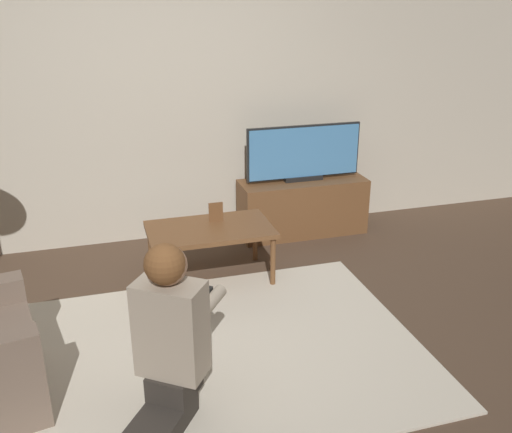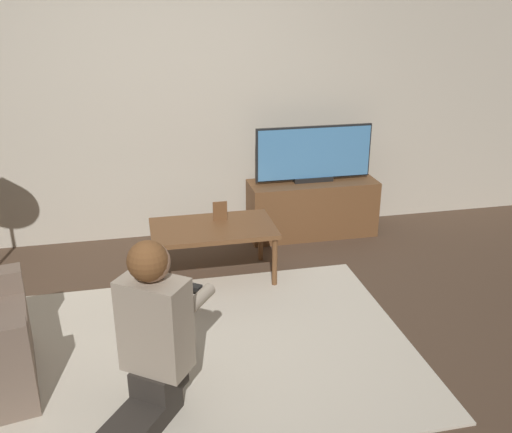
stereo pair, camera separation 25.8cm
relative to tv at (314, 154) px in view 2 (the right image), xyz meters
The scene contains 8 objects.
ground_plane 2.19m from the tv, 126.91° to the right, with size 10.00×10.00×0.00m, color brown.
wall_back 1.38m from the tv, 166.73° to the left, with size 10.00×0.06×2.60m.
rug 2.18m from the tv, 126.91° to the right, with size 2.62×1.88×0.02m.
tv_stand 0.51m from the tv, 90.00° to the right, with size 1.14×0.39×0.50m.
tv is the anchor object (origin of this frame).
coffee_table 1.26m from the tv, 146.12° to the right, with size 0.93×0.55×0.43m.
person_kneeling 2.61m from the tv, 125.54° to the right, with size 0.66×0.79×0.97m.
picture_frame 1.11m from the tv, 148.89° to the right, with size 0.11×0.01×0.15m.
Camera 2 is at (-0.30, -2.97, 2.08)m, focal length 40.00 mm.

